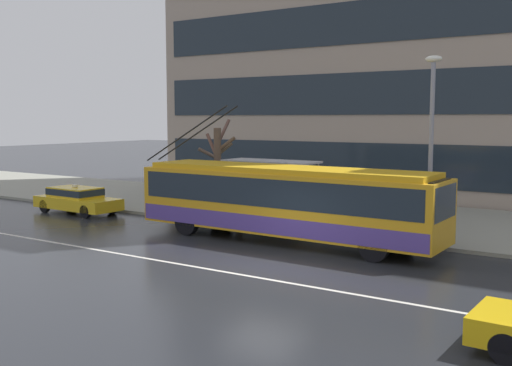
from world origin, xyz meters
The scene contains 10 objects.
ground_plane centered at (0.00, 0.00, 0.00)m, with size 160.00×160.00×0.00m, color #24262B.
sidewalk_slab centered at (0.00, 10.28, 0.07)m, with size 80.00×10.00×0.14m, color gray.
lane_centre_line centered at (0.00, -1.20, 0.00)m, with size 72.00×0.14×0.01m, color silver.
trolleybus centered at (-1.39, 3.68, 1.56)m, with size 12.78×2.81×5.13m.
taxi_queued_behind_bus centered at (-13.35, 4.01, 0.70)m, with size 4.68×1.92×1.39m.
bus_shelter centered at (-3.93, 7.05, 2.11)m, with size 4.28×1.68×2.64m.
pedestrian_at_shelter centered at (-5.26, 6.48, 1.78)m, with size 1.28×1.28×2.03m.
pedestrian_approaching_curb centered at (-2.41, 5.65, 1.66)m, with size 1.34×1.34×1.90m.
street_lamp centered at (3.42, 5.78, 4.09)m, with size 0.60×0.32×6.68m.
street_tree_bare centered at (-7.31, 7.47, 2.45)m, with size 1.95×1.86×4.45m.
Camera 1 is at (9.75, -15.45, 4.62)m, focal length 41.81 mm.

